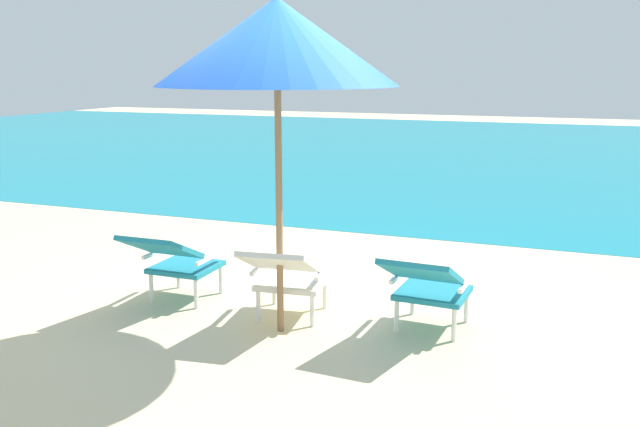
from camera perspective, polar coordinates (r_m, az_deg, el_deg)
ground_plane at (r=9.37m, az=7.80°, el=-0.22°), size 40.00×40.00×0.00m
ocean_band at (r=16.97m, az=13.88°, el=5.06°), size 40.00×18.00×0.01m
lounge_chair_left at (r=5.90m, az=-12.03°, el=-3.66°), size 0.55×0.88×0.68m
lounge_chair_center at (r=5.36m, az=-2.84°, el=-5.00°), size 0.64×0.93×0.68m
lounge_chair_right at (r=5.17m, az=8.92°, el=-5.79°), size 0.58×0.90×0.68m
beach_umbrella_center at (r=4.96m, az=-3.60°, el=14.02°), size 1.86×1.86×2.46m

